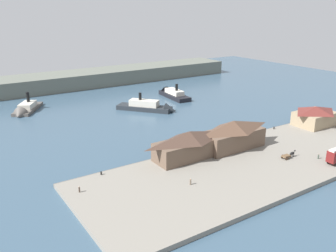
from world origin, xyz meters
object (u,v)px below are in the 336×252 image
(ferry_shed_east_terminal, at_px, (189,144))
(ferry_shed_west_terminal, at_px, (315,116))
(mooring_post_center_east, at_px, (101,173))
(mooring_post_west, at_px, (274,128))
(pedestrian_walking_east, at_px, (190,182))
(pedestrian_near_cart, at_px, (79,189))
(ferry_moored_west, at_px, (172,94))
(pedestrian_near_east_shed, at_px, (318,156))
(ferry_moored_east, at_px, (25,110))
(ferry_departing_north, at_px, (150,107))
(ferry_shed_central_terminal, at_px, (233,134))
(horse_cart, at_px, (289,155))

(ferry_shed_east_terminal, relative_size, ferry_shed_west_terminal, 1.48)
(mooring_post_center_east, xyz_separation_m, mooring_post_west, (66.95, 0.32, 0.00))
(ferry_shed_west_terminal, bearing_deg, pedestrian_walking_east, -169.29)
(pedestrian_near_cart, bearing_deg, mooring_post_west, 4.73)
(ferry_shed_east_terminal, height_order, mooring_post_center_east, ferry_shed_east_terminal)
(ferry_shed_east_terminal, height_order, ferry_moored_west, ferry_shed_east_terminal)
(pedestrian_near_east_shed, height_order, pedestrian_near_cart, pedestrian_near_cart)
(mooring_post_west, relative_size, ferry_moored_west, 0.04)
(ferry_moored_east, bearing_deg, pedestrian_near_east_shed, -60.14)
(mooring_post_center_east, distance_m, ferry_moored_east, 76.58)
(ferry_departing_north, height_order, ferry_moored_east, ferry_moored_east)
(ferry_shed_west_terminal, height_order, pedestrian_near_east_shed, ferry_shed_west_terminal)
(ferry_shed_central_terminal, relative_size, mooring_post_west, 22.69)
(pedestrian_near_east_shed, height_order, pedestrian_walking_east, pedestrian_walking_east)
(ferry_shed_east_terminal, height_order, pedestrian_near_east_shed, ferry_shed_east_terminal)
(ferry_shed_west_terminal, height_order, pedestrian_near_cart, ferry_shed_west_terminal)
(ferry_departing_north, bearing_deg, horse_cart, -85.47)
(horse_cart, bearing_deg, mooring_post_center_east, 158.37)
(ferry_departing_north, xyz_separation_m, ferry_moored_east, (-46.05, 27.24, -0.43))
(pedestrian_walking_east, relative_size, mooring_post_west, 1.85)
(ferry_shed_central_terminal, xyz_separation_m, ferry_departing_north, (2.62, 54.13, -4.09))
(mooring_post_west, bearing_deg, ferry_shed_east_terminal, -174.65)
(pedestrian_near_east_shed, distance_m, mooring_post_center_east, 61.90)
(ferry_shed_west_terminal, distance_m, ferry_departing_north, 66.41)
(ferry_moored_east, bearing_deg, mooring_post_center_east, -88.79)
(ferry_departing_north, relative_size, ferry_moored_east, 1.08)
(mooring_post_west, bearing_deg, pedestrian_walking_east, -160.82)
(horse_cart, distance_m, mooring_post_west, 26.36)
(horse_cart, relative_size, pedestrian_near_east_shed, 3.45)
(horse_cart, xyz_separation_m, pedestrian_near_cart, (-58.05, 13.90, -0.22))
(pedestrian_near_east_shed, height_order, ferry_moored_west, ferry_moored_west)
(mooring_post_center_east, distance_m, ferry_moored_west, 93.51)
(ferry_moored_west, bearing_deg, mooring_post_center_east, -135.47)
(ferry_shed_central_terminal, distance_m, ferry_moored_east, 92.35)
(pedestrian_walking_east, height_order, ferry_moored_east, ferry_moored_east)
(pedestrian_walking_east, xyz_separation_m, ferry_moored_west, (50.50, 82.93, -0.47))
(ferry_shed_east_terminal, distance_m, ferry_shed_west_terminal, 56.91)
(horse_cart, relative_size, mooring_post_west, 5.97)
(ferry_moored_east, bearing_deg, horse_cart, -61.86)
(ferry_shed_west_terminal, distance_m, pedestrian_walking_east, 67.98)
(ferry_moored_east, bearing_deg, ferry_shed_west_terminal, -43.89)
(ferry_shed_east_terminal, height_order, ferry_moored_east, ferry_shed_east_terminal)
(ferry_shed_central_terminal, distance_m, mooring_post_west, 25.97)
(horse_cart, bearing_deg, ferry_shed_east_terminal, 145.77)
(ferry_shed_central_terminal, xyz_separation_m, ferry_moored_west, (24.85, 70.40, -4.19))
(ferry_shed_east_terminal, xyz_separation_m, ferry_moored_west, (40.66, 69.10, -3.81))
(pedestrian_near_cart, distance_m, mooring_post_center_east, 10.04)
(pedestrian_walking_east, height_order, ferry_departing_north, ferry_departing_north)
(ferry_moored_west, xyz_separation_m, ferry_moored_east, (-68.28, 10.98, -0.33))
(ferry_moored_west, bearing_deg, ferry_shed_east_terminal, -120.48)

